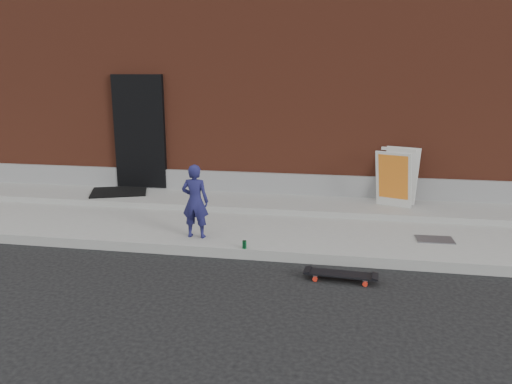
% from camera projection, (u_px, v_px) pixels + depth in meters
% --- Properties ---
extents(ground, '(80.00, 80.00, 0.00)m').
position_uv_depth(ground, '(235.00, 259.00, 7.04)').
color(ground, black).
rests_on(ground, ground).
extents(sidewalk, '(20.00, 3.00, 0.15)m').
position_uv_depth(sidewalk, '(254.00, 223.00, 8.45)').
color(sidewalk, gray).
rests_on(sidewalk, ground).
extents(apron, '(20.00, 1.20, 0.10)m').
position_uv_depth(apron, '(263.00, 203.00, 9.29)').
color(apron, gray).
rests_on(apron, sidewalk).
extents(building, '(20.00, 8.10, 5.00)m').
position_uv_depth(building, '(292.00, 74.00, 13.14)').
color(building, maroon).
rests_on(building, ground).
extents(child, '(0.41, 0.27, 1.11)m').
position_uv_depth(child, '(195.00, 201.00, 7.39)').
color(child, '#1C1C4E').
rests_on(child, sidewalk).
extents(skateboard, '(0.91, 0.29, 0.10)m').
position_uv_depth(skateboard, '(341.00, 275.00, 6.29)').
color(skateboard, red).
rests_on(skateboard, ground).
extents(pizza_sign, '(0.83, 0.90, 1.03)m').
position_uv_depth(pizza_sign, '(397.00, 177.00, 8.81)').
color(pizza_sign, silver).
rests_on(pizza_sign, apron).
extents(soda_can, '(0.07, 0.07, 0.11)m').
position_uv_depth(soda_can, '(244.00, 245.00, 7.01)').
color(soda_can, '#17753B').
rests_on(soda_can, sidewalk).
extents(doormat, '(1.28, 1.17, 0.03)m').
position_uv_depth(doormat, '(119.00, 192.00, 9.85)').
color(doormat, black).
rests_on(doormat, apron).
extents(utility_plate, '(0.54, 0.35, 0.02)m').
position_uv_depth(utility_plate, '(435.00, 239.00, 7.38)').
color(utility_plate, '#5C5C62').
rests_on(utility_plate, sidewalk).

